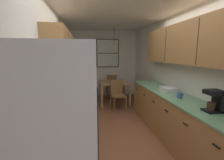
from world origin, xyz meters
TOP-DOWN VIEW (x-y plane):
  - ground_plane at (0.00, 1.00)m, footprint 12.00×12.00m
  - wall_left at (-1.35, 1.00)m, footprint 0.10×9.00m
  - wall_right at (1.35, 1.00)m, footprint 0.10×9.00m
  - wall_back at (0.00, 3.65)m, footprint 4.40×0.10m
  - ceiling_slab at (0.00, 1.00)m, footprint 4.40×9.00m
  - refrigerator at (-0.96, -1.30)m, footprint 0.70×0.79m
  - stove_range at (-0.99, -0.58)m, footprint 0.66×0.61m
  - microwave_over_range at (-1.11, -0.58)m, footprint 0.39×0.58m
  - counter_left at (-1.00, 0.68)m, footprint 0.64×1.92m
  - upper_cabinets_left at (-1.14, 0.63)m, footprint 0.33×2.00m
  - counter_right at (1.00, 0.11)m, footprint 0.64×3.32m
  - upper_cabinets_right at (1.14, 0.06)m, footprint 0.33×3.00m
  - dining_table at (0.23, 2.59)m, footprint 0.97×0.89m
  - dining_chair_near at (0.22, 1.93)m, footprint 0.45×0.45m
  - dining_chair_far at (0.25, 3.24)m, footprint 0.43×0.43m
  - pendant_light at (0.23, 2.59)m, footprint 0.25×0.25m
  - back_window at (0.15, 3.58)m, footprint 0.89×0.05m
  - trash_bin at (-0.70, 1.96)m, footprint 0.30×0.30m
  - storage_canister at (-1.00, -0.13)m, footprint 0.11×0.11m
  - dish_towel at (-0.64, -0.43)m, footprint 0.02×0.16m
  - coffee_maker at (1.05, -0.80)m, footprint 0.22×0.18m
  - mug_by_coffeemaker at (0.97, -0.09)m, footprint 0.12×0.08m
  - dish_rack at (1.01, 0.36)m, footprint 0.28×0.34m
  - table_serving_bowl at (0.21, 2.63)m, footprint 0.18×0.18m

SIDE VIEW (x-z plane):
  - ground_plane at x=0.00m, z-range 0.00..0.00m
  - trash_bin at x=-0.70m, z-range 0.00..0.58m
  - counter_right at x=1.00m, z-range 0.00..0.90m
  - counter_left at x=-1.00m, z-range 0.00..0.90m
  - stove_range at x=-0.99m, z-range -0.08..1.02m
  - dish_towel at x=-0.64m, z-range 0.38..0.62m
  - dining_chair_near at x=0.22m, z-range 0.05..0.95m
  - dining_chair_far at x=0.25m, z-range 0.05..0.95m
  - dining_table at x=0.23m, z-range 0.26..0.99m
  - table_serving_bowl at x=0.21m, z-range 0.73..0.79m
  - refrigerator at x=-0.96m, z-range 0.00..1.78m
  - dish_rack at x=1.01m, z-range 0.90..1.00m
  - mug_by_coffeemaker at x=0.97m, z-range 0.90..1.00m
  - storage_canister at x=-1.00m, z-range 0.90..1.10m
  - coffee_maker at x=1.05m, z-range 0.91..1.22m
  - wall_left at x=-1.35m, z-range 0.00..2.55m
  - wall_right at x=1.35m, z-range 0.00..2.55m
  - wall_back at x=0.00m, z-range 0.00..2.55m
  - microwave_over_range at x=-1.11m, z-range 1.46..1.76m
  - back_window at x=0.15m, z-range 1.15..2.24m
  - upper_cabinets_left at x=-1.14m, z-range 1.48..2.10m
  - upper_cabinets_right at x=1.14m, z-range 1.50..2.25m
  - pendant_light at x=0.23m, z-range 1.57..2.26m
  - ceiling_slab at x=0.00m, z-range 2.55..2.63m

